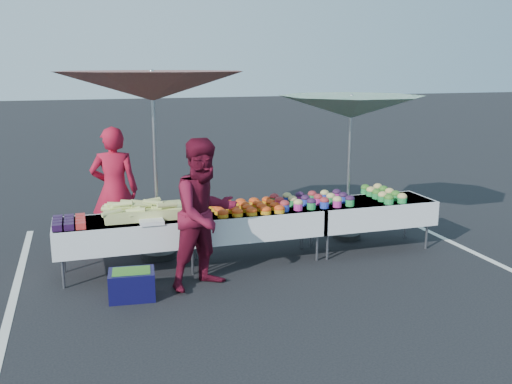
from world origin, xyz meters
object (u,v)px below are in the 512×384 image
object	(u,v)px
vendor	(115,190)
umbrella_left	(152,88)
table_left	(126,232)
table_center	(256,221)
storage_bin	(132,284)
table_right	(370,211)
customer	(205,214)
umbrella_right	(351,108)

from	to	relation	value
vendor	umbrella_left	bearing A→B (deg)	151.69
table_left	table_center	bearing A→B (deg)	0.00
umbrella_left	storage_bin	bearing A→B (deg)	-109.96
table_right	vendor	xyz separation A→B (m)	(-3.67, 0.98, 0.36)
table_center	customer	world-z (taller)	customer
table_right	customer	bearing A→B (deg)	-164.45
table_left	vendor	size ratio (longest dim) A/B	0.99
umbrella_left	storage_bin	xyz separation A→B (m)	(-0.52, -1.42, -2.25)
umbrella_right	customer	bearing A→B (deg)	-153.12
umbrella_left	table_center	bearing A→B (deg)	-22.79
table_left	table_center	distance (m)	1.80
storage_bin	umbrella_right	bearing A→B (deg)	27.82
table_left	umbrella_left	bearing A→B (deg)	48.66
table_right	table_left	bearing A→B (deg)	180.00
umbrella_right	storage_bin	distance (m)	4.28
vendor	customer	world-z (taller)	customer
table_center	customer	xyz separation A→B (m)	(-0.89, -0.75, 0.36)
umbrella_left	umbrella_right	bearing A→B (deg)	0.40
table_center	umbrella_right	world-z (taller)	umbrella_right
table_right	umbrella_left	world-z (taller)	umbrella_left
customer	table_center	bearing A→B (deg)	17.30
table_center	storage_bin	size ratio (longest dim) A/B	3.24
table_left	customer	world-z (taller)	customer
table_right	umbrella_left	distance (m)	3.67
table_right	umbrella_right	xyz separation A→B (m)	(-0.08, 0.57, 1.50)
vendor	umbrella_left	distance (m)	1.65
customer	umbrella_right	distance (m)	3.14
table_right	storage_bin	bearing A→B (deg)	-166.56
table_center	table_right	xyz separation A→B (m)	(1.80, 0.00, 0.00)
customer	umbrella_left	distance (m)	2.02
vendor	umbrella_left	world-z (taller)	umbrella_left
vendor	umbrella_right	xyz separation A→B (m)	(3.58, -0.41, 1.15)
table_left	table_right	world-z (taller)	same
table_right	storage_bin	xyz separation A→B (m)	(-3.63, -0.87, -0.40)
table_left	customer	distance (m)	1.23
customer	storage_bin	distance (m)	1.21
customer	umbrella_right	bearing A→B (deg)	4.19
umbrella_left	table_right	bearing A→B (deg)	-10.05
umbrella_left	umbrella_right	size ratio (longest dim) A/B	1.05
table_left	umbrella_right	bearing A→B (deg)	9.26
umbrella_left	umbrella_right	world-z (taller)	umbrella_left
umbrella_right	table_right	bearing A→B (deg)	-81.71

